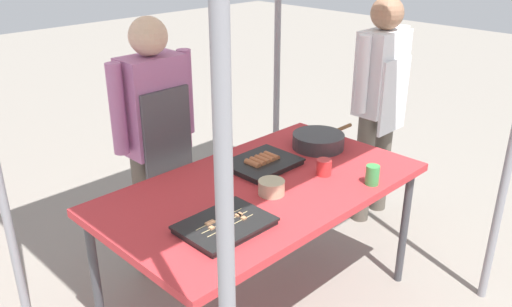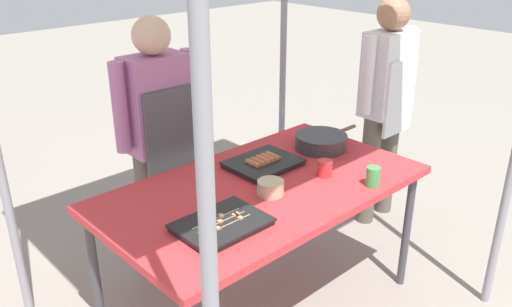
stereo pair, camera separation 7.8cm
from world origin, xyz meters
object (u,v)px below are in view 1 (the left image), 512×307
(drink_cup_near_edge, at_px, (324,167))
(customer_nearby, at_px, (380,94))
(cooking_wok, at_px, (319,140))
(stall_table, at_px, (263,194))
(tray_grilled_sausages, at_px, (262,163))
(tray_meat_skewers, at_px, (225,225))
(drink_cup_by_wok, at_px, (372,175))
(condiment_bowl, at_px, (272,187))
(vendor_woman, at_px, (156,130))

(drink_cup_near_edge, bearing_deg, customer_nearby, 17.97)
(cooking_wok, xyz_separation_m, customer_nearby, (0.73, 0.07, 0.10))
(stall_table, relative_size, tray_grilled_sausages, 4.40)
(tray_meat_skewers, xyz_separation_m, drink_cup_by_wok, (0.79, -0.20, 0.03))
(customer_nearby, bearing_deg, drink_cup_near_edge, -162.03)
(tray_grilled_sausages, distance_m, drink_cup_by_wok, 0.58)
(drink_cup_near_edge, xyz_separation_m, customer_nearby, (0.99, 0.32, 0.10))
(tray_grilled_sausages, relative_size, drink_cup_near_edge, 4.39)
(condiment_bowl, bearing_deg, cooking_wok, 18.68)
(drink_cup_by_wok, xyz_separation_m, customer_nearby, (0.90, 0.55, 0.09))
(vendor_woman, height_order, customer_nearby, customer_nearby)
(tray_grilled_sausages, distance_m, condiment_bowl, 0.32)
(stall_table, height_order, tray_meat_skewers, tray_meat_skewers)
(stall_table, xyz_separation_m, condiment_bowl, (-0.04, -0.10, 0.09))
(stall_table, relative_size, cooking_wok, 3.52)
(tray_grilled_sausages, height_order, vendor_woman, vendor_woman)
(cooking_wok, height_order, drink_cup_by_wok, drink_cup_by_wok)
(stall_table, height_order, tray_grilled_sausages, tray_grilled_sausages)
(drink_cup_by_wok, relative_size, customer_nearby, 0.06)
(vendor_woman, bearing_deg, customer_nearby, 159.73)
(cooking_wok, distance_m, customer_nearby, 0.74)
(tray_grilled_sausages, distance_m, tray_meat_skewers, 0.65)
(tray_grilled_sausages, xyz_separation_m, drink_cup_near_edge, (0.15, -0.29, 0.02))
(stall_table, height_order, drink_cup_by_wok, drink_cup_by_wok)
(stall_table, distance_m, drink_cup_near_edge, 0.34)
(customer_nearby, bearing_deg, drink_cup_by_wok, -148.51)
(tray_grilled_sausages, bearing_deg, drink_cup_near_edge, -62.98)
(tray_meat_skewers, relative_size, drink_cup_near_edge, 4.54)
(tray_grilled_sausages, relative_size, drink_cup_by_wok, 3.70)
(cooking_wok, bearing_deg, customer_nearby, 5.81)
(drink_cup_near_edge, bearing_deg, condiment_bowl, 172.87)
(drink_cup_by_wok, height_order, customer_nearby, customer_nearby)
(drink_cup_near_edge, xyz_separation_m, vendor_woman, (-0.43, 0.84, 0.09))
(condiment_bowl, distance_m, customer_nearby, 1.36)
(drink_cup_near_edge, height_order, drink_cup_by_wok, drink_cup_by_wok)
(tray_meat_skewers, relative_size, drink_cup_by_wok, 3.82)
(tray_meat_skewers, bearing_deg, drink_cup_near_edge, 2.96)
(tray_grilled_sausages, bearing_deg, vendor_woman, 116.83)
(customer_nearby, bearing_deg, stall_table, -172.00)
(tray_meat_skewers, bearing_deg, tray_grilled_sausages, 30.65)
(vendor_woman, bearing_deg, cooking_wok, 139.09)
(tray_meat_skewers, bearing_deg, condiment_bowl, 12.26)
(drink_cup_near_edge, height_order, customer_nearby, customer_nearby)
(customer_nearby, bearing_deg, vendor_woman, 159.73)
(stall_table, bearing_deg, customer_nearby, 8.00)
(drink_cup_near_edge, height_order, vendor_woman, vendor_woman)
(tray_meat_skewers, height_order, drink_cup_near_edge, drink_cup_near_edge)
(stall_table, height_order, vendor_woman, vendor_woman)
(tray_grilled_sausages, height_order, drink_cup_near_edge, drink_cup_near_edge)
(stall_table, bearing_deg, drink_cup_by_wok, -44.42)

